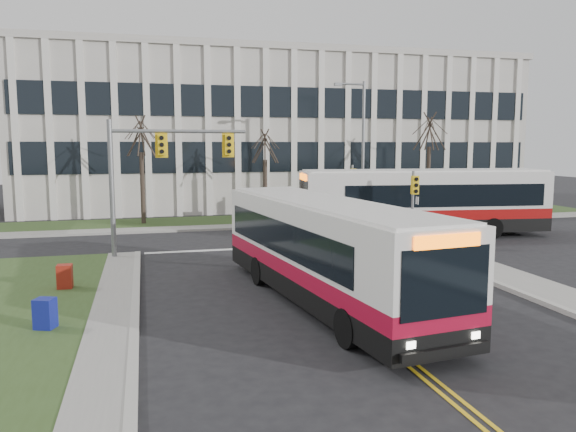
# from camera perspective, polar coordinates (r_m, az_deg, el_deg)

# --- Properties ---
(ground) EXTENTS (120.00, 120.00, 0.00)m
(ground) POSITION_cam_1_polar(r_m,az_deg,el_deg) (20.26, 3.06, -7.35)
(ground) COLOR black
(ground) RESTS_ON ground
(sidewalk_west) EXTENTS (1.20, 26.00, 0.14)m
(sidewalk_west) POSITION_cam_1_polar(r_m,az_deg,el_deg) (14.62, -18.25, -13.27)
(sidewalk_west) COLOR #9E9B93
(sidewalk_west) RESTS_ON ground
(sidewalk_cross) EXTENTS (44.00, 1.60, 0.14)m
(sidewalk_cross) POSITION_cam_1_polar(r_m,az_deg,el_deg) (35.96, 3.37, -0.79)
(sidewalk_cross) COLOR #9E9B93
(sidewalk_cross) RESTS_ON ground
(building_lawn) EXTENTS (44.00, 5.00, 0.12)m
(building_lawn) POSITION_cam_1_polar(r_m,az_deg,el_deg) (38.61, 2.10, -0.24)
(building_lawn) COLOR #344B20
(building_lawn) RESTS_ON ground
(office_building) EXTENTS (40.00, 16.00, 12.00)m
(office_building) POSITION_cam_1_polar(r_m,az_deg,el_deg) (49.90, -1.84, 8.30)
(office_building) COLOR beige
(office_building) RESTS_ON ground
(mast_arm_signal) EXTENTS (6.11, 0.38, 6.20)m
(mast_arm_signal) POSITION_cam_1_polar(r_m,az_deg,el_deg) (25.86, -13.83, 5.18)
(mast_arm_signal) COLOR slate
(mast_arm_signal) RESTS_ON ground
(signal_pole_near) EXTENTS (0.34, 0.39, 3.80)m
(signal_pole_near) POSITION_cam_1_polar(r_m,az_deg,el_deg) (28.88, 12.65, 1.92)
(signal_pole_near) COLOR slate
(signal_pole_near) RESTS_ON ground
(signal_pole_far) EXTENTS (0.34, 0.39, 3.80)m
(signal_pole_far) POSITION_cam_1_polar(r_m,az_deg,el_deg) (36.62, 6.59, 3.15)
(signal_pole_far) COLOR slate
(signal_pole_far) RESTS_ON ground
(streetlight) EXTENTS (2.15, 0.25, 9.20)m
(streetlight) POSITION_cam_1_polar(r_m,az_deg,el_deg) (37.57, 7.40, 7.35)
(streetlight) COLOR slate
(streetlight) RESTS_ON ground
(directory_sign) EXTENTS (1.50, 0.12, 2.00)m
(directory_sign) POSITION_cam_1_polar(r_m,az_deg,el_deg) (37.36, -1.35, 1.22)
(directory_sign) COLOR slate
(directory_sign) RESTS_ON ground
(tree_left) EXTENTS (1.80, 1.80, 7.70)m
(tree_left) POSITION_cam_1_polar(r_m,az_deg,el_deg) (36.69, -14.71, 7.67)
(tree_left) COLOR #42352B
(tree_left) RESTS_ON ground
(tree_mid) EXTENTS (1.80, 1.80, 6.82)m
(tree_mid) POSITION_cam_1_polar(r_m,az_deg,el_deg) (37.73, -2.35, 6.93)
(tree_mid) COLOR #42352B
(tree_mid) RESTS_ON ground
(tree_right) EXTENTS (1.80, 1.80, 8.25)m
(tree_right) POSITION_cam_1_polar(r_m,az_deg,el_deg) (41.76, 14.19, 8.16)
(tree_right) COLOR #42352B
(tree_right) RESTS_ON ground
(bus_main) EXTENTS (4.19, 12.51, 3.27)m
(bus_main) POSITION_cam_1_polar(r_m,az_deg,el_deg) (18.10, 3.79, -3.80)
(bus_main) COLOR silver
(bus_main) RESTS_ON ground
(bus_cross) EXTENTS (13.91, 4.44, 3.64)m
(bus_cross) POSITION_cam_1_polar(r_m,az_deg,el_deg) (32.24, 13.64, 1.22)
(bus_cross) COLOR silver
(bus_cross) RESTS_ON ground
(newspaper_box_blue) EXTENTS (0.63, 0.60, 0.95)m
(newspaper_box_blue) POSITION_cam_1_polar(r_m,az_deg,el_deg) (16.91, -23.44, -9.26)
(newspaper_box_blue) COLOR navy
(newspaper_box_blue) RESTS_ON ground
(newspaper_box_red) EXTENTS (0.51, 0.46, 0.95)m
(newspaper_box_red) POSITION_cam_1_polar(r_m,az_deg,el_deg) (21.21, -21.73, -5.88)
(newspaper_box_red) COLOR maroon
(newspaper_box_red) RESTS_ON ground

